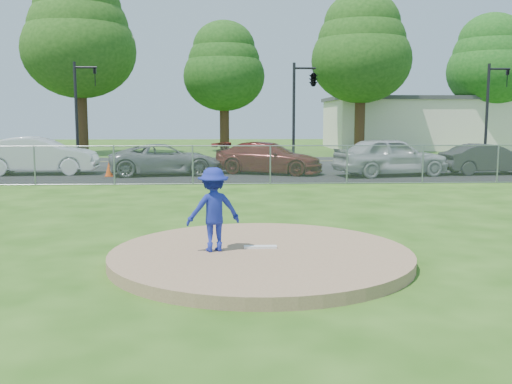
{
  "coord_description": "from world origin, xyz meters",
  "views": [
    {
      "loc": [
        -0.53,
        -9.98,
        2.56
      ],
      "look_at": [
        0.0,
        2.0,
        1.0
      ],
      "focal_mm": 40.0,
      "sensor_mm": 36.0,
      "label": 1
    }
  ],
  "objects_px": {
    "parked_car_gray": "(165,159)",
    "parked_car_pearl": "(390,156)",
    "tree_far_right": "(491,61)",
    "traffic_signal_center": "(311,81)",
    "tree_center": "(224,66)",
    "parked_car_white": "(39,156)",
    "parked_car_darkred": "(268,158)",
    "tree_right": "(361,47)",
    "pitcher": "(213,209)",
    "traffic_signal_right": "(491,104)",
    "tree_left": "(79,35)",
    "traffic_cone": "(109,168)",
    "traffic_signal_left": "(80,103)",
    "commercial_building": "(425,123)",
    "parked_car_charcoal": "(488,159)"
  },
  "relations": [
    {
      "from": "tree_center",
      "to": "parked_car_pearl",
      "type": "height_order",
      "value": "tree_center"
    },
    {
      "from": "commercial_building",
      "to": "traffic_signal_left",
      "type": "distance_m",
      "value": 29.51
    },
    {
      "from": "tree_left",
      "to": "traffic_signal_right",
      "type": "relative_size",
      "value": 2.24
    },
    {
      "from": "tree_left",
      "to": "traffic_cone",
      "type": "distance_m",
      "value": 18.36
    },
    {
      "from": "tree_center",
      "to": "traffic_signal_center",
      "type": "xyz_separation_m",
      "value": [
        4.97,
        -12.0,
        -1.86
      ]
    },
    {
      "from": "commercial_building",
      "to": "parked_car_charcoal",
      "type": "xyz_separation_m",
      "value": [
        -4.79,
        -22.47,
        -1.46
      ]
    },
    {
      "from": "commercial_building",
      "to": "parked_car_pearl",
      "type": "height_order",
      "value": "commercial_building"
    },
    {
      "from": "tree_far_right",
      "to": "parked_car_pearl",
      "type": "distance_m",
      "value": 24.85
    },
    {
      "from": "tree_left",
      "to": "traffic_signal_right",
      "type": "xyz_separation_m",
      "value": [
        25.24,
        -9.0,
        -4.88
      ]
    },
    {
      "from": "parked_car_gray",
      "to": "tree_far_right",
      "type": "bearing_deg",
      "value": -61.04
    },
    {
      "from": "tree_center",
      "to": "pitcher",
      "type": "distance_m",
      "value": 34.42
    },
    {
      "from": "tree_right",
      "to": "traffic_cone",
      "type": "xyz_separation_m",
      "value": [
        -14.88,
        -16.77,
        -7.29
      ]
    },
    {
      "from": "parked_car_white",
      "to": "parked_car_darkred",
      "type": "height_order",
      "value": "parked_car_white"
    },
    {
      "from": "tree_right",
      "to": "pitcher",
      "type": "xyz_separation_m",
      "value": [
        -9.84,
        -31.97,
        -6.7
      ]
    },
    {
      "from": "parked_car_darkred",
      "to": "traffic_cone",
      "type": "bearing_deg",
      "value": 118.69
    },
    {
      "from": "traffic_cone",
      "to": "parked_car_gray",
      "type": "relative_size",
      "value": 0.14
    },
    {
      "from": "tree_far_right",
      "to": "parked_car_gray",
      "type": "height_order",
      "value": "tree_far_right"
    },
    {
      "from": "traffic_cone",
      "to": "tree_center",
      "type": "bearing_deg",
      "value": 75.43
    },
    {
      "from": "tree_far_right",
      "to": "traffic_signal_center",
      "type": "height_order",
      "value": "tree_far_right"
    },
    {
      "from": "traffic_signal_center",
      "to": "traffic_signal_right",
      "type": "xyz_separation_m",
      "value": [
        10.27,
        0.0,
        -1.25
      ]
    },
    {
      "from": "parked_car_gray",
      "to": "parked_car_darkred",
      "type": "bearing_deg",
      "value": -96.68
    },
    {
      "from": "tree_right",
      "to": "traffic_signal_center",
      "type": "distance_m",
      "value": 11.6
    },
    {
      "from": "pitcher",
      "to": "tree_left",
      "type": "bearing_deg",
      "value": -88.08
    },
    {
      "from": "pitcher",
      "to": "parked_car_white",
      "type": "xyz_separation_m",
      "value": [
        -8.41,
        16.33,
        -0.08
      ]
    },
    {
      "from": "tree_right",
      "to": "parked_car_darkred",
      "type": "bearing_deg",
      "value": -116.24
    },
    {
      "from": "traffic_signal_right",
      "to": "parked_car_pearl",
      "type": "height_order",
      "value": "traffic_signal_right"
    },
    {
      "from": "traffic_signal_right",
      "to": "parked_car_pearl",
      "type": "bearing_deg",
      "value": -137.75
    },
    {
      "from": "tree_center",
      "to": "parked_car_white",
      "type": "relative_size",
      "value": 1.9
    },
    {
      "from": "traffic_signal_left",
      "to": "parked_car_pearl",
      "type": "bearing_deg",
      "value": -24.44
    },
    {
      "from": "tree_left",
      "to": "parked_car_white",
      "type": "bearing_deg",
      "value": -83.21
    },
    {
      "from": "traffic_signal_left",
      "to": "parked_car_darkred",
      "type": "distance_m",
      "value": 11.83
    },
    {
      "from": "traffic_signal_center",
      "to": "parked_car_gray",
      "type": "height_order",
      "value": "traffic_signal_center"
    },
    {
      "from": "parked_car_darkred",
      "to": "parked_car_charcoal",
      "type": "bearing_deg",
      "value": -72.74
    },
    {
      "from": "traffic_signal_right",
      "to": "parked_car_pearl",
      "type": "xyz_separation_m",
      "value": [
        -7.67,
        -6.97,
        -2.49
      ]
    },
    {
      "from": "traffic_signal_center",
      "to": "traffic_signal_left",
      "type": "bearing_deg",
      "value": 180.0
    },
    {
      "from": "parked_car_pearl",
      "to": "traffic_signal_left",
      "type": "bearing_deg",
      "value": 53.66
    },
    {
      "from": "traffic_signal_left",
      "to": "traffic_signal_right",
      "type": "distance_m",
      "value": 23.0
    },
    {
      "from": "tree_right",
      "to": "traffic_signal_left",
      "type": "xyz_separation_m",
      "value": [
        -17.76,
        -10.0,
        -4.29
      ]
    },
    {
      "from": "pitcher",
      "to": "parked_car_darkred",
      "type": "xyz_separation_m",
      "value": [
        2.05,
        16.16,
        -0.21
      ]
    },
    {
      "from": "parked_car_darkred",
      "to": "tree_right",
      "type": "bearing_deg",
      "value": -5.21
    },
    {
      "from": "traffic_signal_center",
      "to": "traffic_cone",
      "type": "bearing_deg",
      "value": -145.5
    },
    {
      "from": "parked_car_gray",
      "to": "parked_car_pearl",
      "type": "height_order",
      "value": "parked_car_pearl"
    },
    {
      "from": "traffic_signal_left",
      "to": "parked_car_charcoal",
      "type": "distance_m",
      "value": 21.16
    },
    {
      "from": "traffic_signal_center",
      "to": "tree_far_right",
      "type": "bearing_deg",
      "value": 39.04
    },
    {
      "from": "tree_far_right",
      "to": "parked_car_white",
      "type": "height_order",
      "value": "tree_far_right"
    },
    {
      "from": "pitcher",
      "to": "traffic_cone",
      "type": "distance_m",
      "value": 16.03
    },
    {
      "from": "traffic_signal_center",
      "to": "tree_right",
      "type": "bearing_deg",
      "value": 63.29
    },
    {
      "from": "tree_center",
      "to": "parked_car_darkred",
      "type": "bearing_deg",
      "value": -82.95
    },
    {
      "from": "parked_car_pearl",
      "to": "parked_car_charcoal",
      "type": "distance_m",
      "value": 4.67
    },
    {
      "from": "commercial_building",
      "to": "traffic_cone",
      "type": "distance_m",
      "value": 31.63
    }
  ]
}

